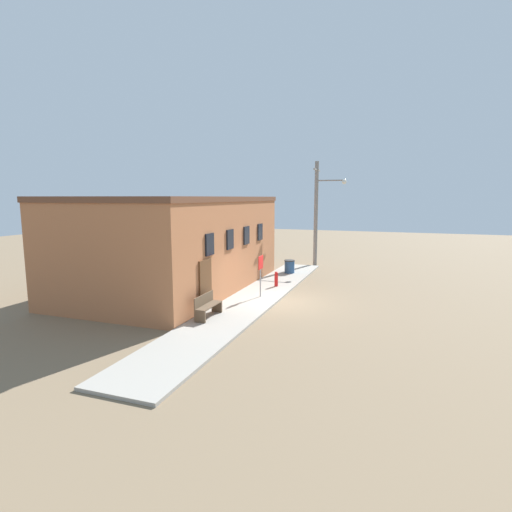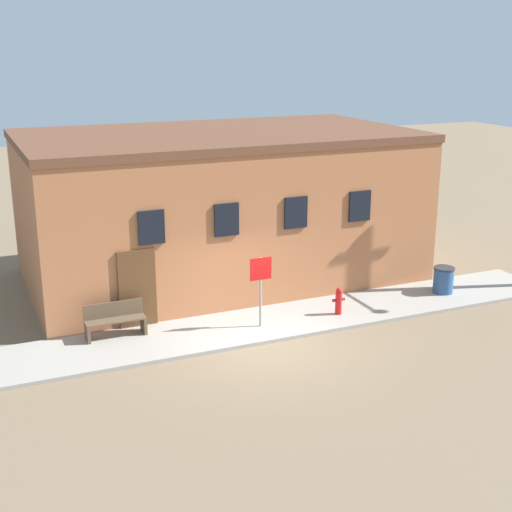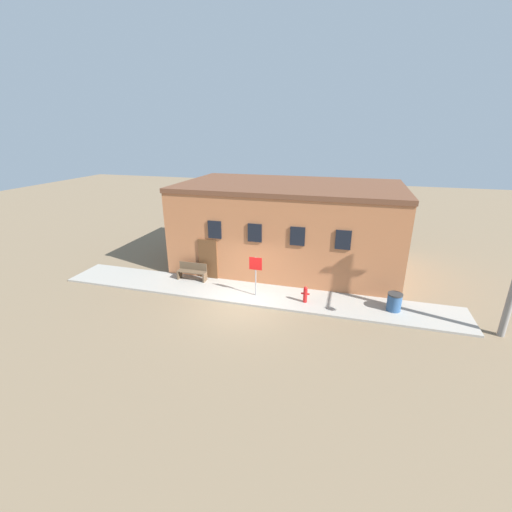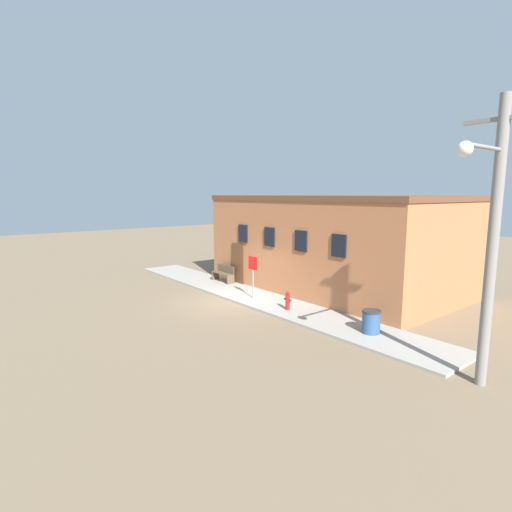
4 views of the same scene
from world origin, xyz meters
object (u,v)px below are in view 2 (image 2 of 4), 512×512
(stop_sign, at_px, (261,279))
(bench, at_px, (115,320))
(trash_bin, at_px, (443,280))
(fire_hydrant, at_px, (339,301))

(stop_sign, bearing_deg, bench, 166.34)
(stop_sign, height_order, trash_bin, stop_sign)
(bench, bearing_deg, fire_hydrant, -8.90)
(stop_sign, relative_size, bench, 1.25)
(fire_hydrant, distance_m, bench, 6.10)
(fire_hydrant, height_order, trash_bin, trash_bin)
(bench, bearing_deg, stop_sign, -13.66)
(stop_sign, bearing_deg, fire_hydrant, -1.19)
(fire_hydrant, relative_size, stop_sign, 0.40)
(fire_hydrant, relative_size, bench, 0.50)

